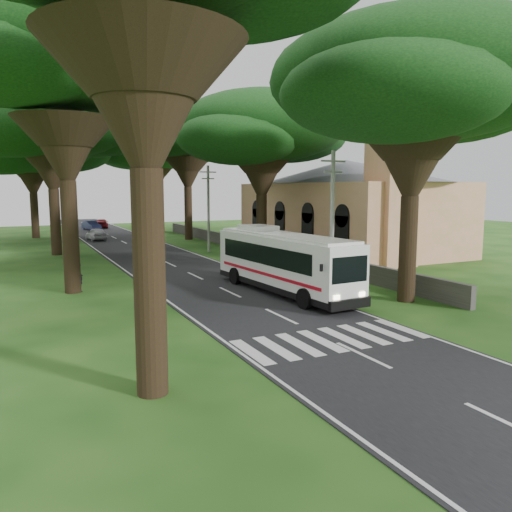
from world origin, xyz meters
The scene contains 20 objects.
ground centered at (0.00, 0.00, 0.00)m, with size 140.00×140.00×0.00m, color #174012.
road centered at (0.00, 25.00, 0.01)m, with size 8.00×120.00×0.04m, color black.
crosswalk centered at (0.00, -2.00, 0.00)m, with size 8.00×3.00×0.01m, color silver.
property_wall centered at (9.00, 24.00, 0.60)m, with size 0.35×50.00×1.20m, color #383533.
church centered at (17.86, 21.55, 4.91)m, with size 14.00×24.00×11.60m.
pole_near centered at (5.50, 6.00, 4.18)m, with size 1.60×0.24×8.00m.
pole_mid centered at (5.50, 26.00, 4.18)m, with size 1.60×0.24×8.00m.
pole_far centered at (5.50, 46.00, 4.18)m, with size 1.60×0.24×8.00m.
tree_l_mida centered at (-8.00, 12.00, 12.81)m, with size 13.39×13.39×15.84m.
tree_l_midb centered at (-7.50, 30.00, 11.87)m, with size 16.24×16.24×15.39m.
tree_l_far centered at (-8.50, 48.00, 10.87)m, with size 15.96×15.96×14.33m.
tree_r_near centered at (7.50, 2.00, 11.05)m, with size 14.47×14.47×14.23m.
tree_r_mida centered at (8.00, 20.00, 10.77)m, with size 13.92×13.92×13.84m.
tree_r_midb centered at (7.50, 38.00, 12.37)m, with size 13.62×13.62×15.44m.
tree_r_far centered at (8.50, 56.00, 12.00)m, with size 16.35×16.35×15.55m.
coach_bus centered at (2.70, 6.70, 1.81)m, with size 3.25×11.57×3.37m.
distant_car_a centered at (-2.36, 41.83, 0.74)m, with size 1.68×4.17×1.42m, color silver.
distant_car_b centered at (-0.85, 56.89, 0.70)m, with size 1.42×4.07×1.34m, color navy.
distant_car_c centered at (1.10, 60.24, 0.70)m, with size 1.88×4.63×1.34m, color maroon.
pedestrian centered at (-7.63, 12.08, 0.83)m, with size 0.60×0.40×1.65m, color black.
Camera 1 is at (-10.82, -17.64, 5.84)m, focal length 35.00 mm.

